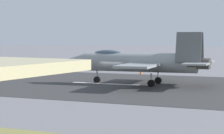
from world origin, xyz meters
name	(u,v)px	position (x,y,z in m)	size (l,w,h in m)	color
ground_plane	(113,84)	(0.00, 0.00, 0.00)	(400.00, 400.00, 0.00)	slate
runway_strip	(113,84)	(-0.02, 0.00, 0.01)	(240.00, 26.00, 0.02)	#383738
fighter_jet	(137,62)	(-2.60, -0.61, 2.50)	(17.21, 13.75, 5.71)	gray
marker_cone_mid	(141,72)	(1.29, -13.36, 0.28)	(0.44, 0.44, 0.55)	orange
marker_cone_far	(40,69)	(17.76, -13.36, 0.28)	(0.44, 0.44, 0.55)	orange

